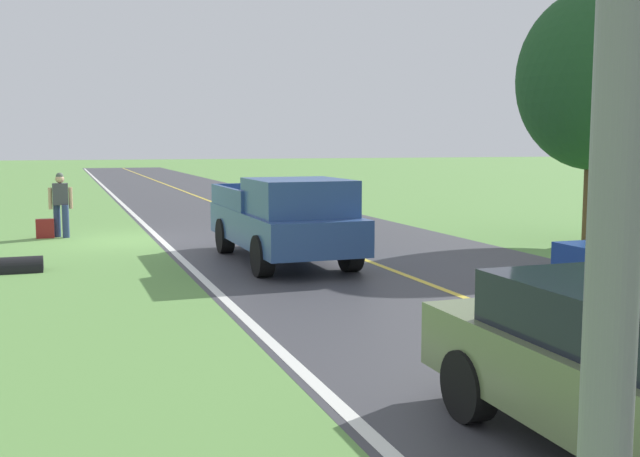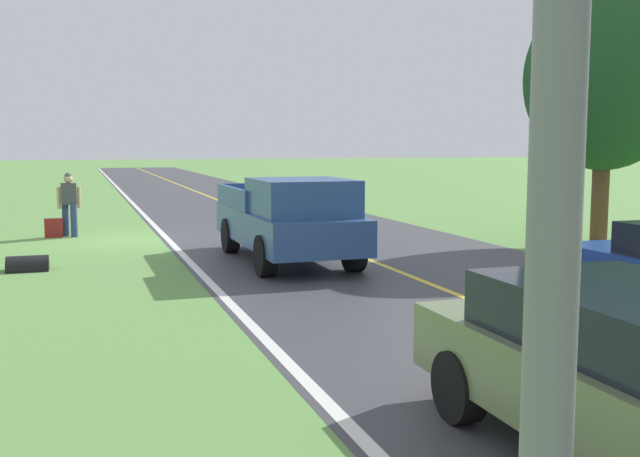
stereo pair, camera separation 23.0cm
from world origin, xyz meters
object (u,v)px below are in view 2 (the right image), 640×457
at_px(pickup_truck_passing, 290,218).
at_px(suitcase_carried, 54,228).
at_px(tree_far_side_near, 605,79).
at_px(hitchhiker_walking, 69,201).

bearing_deg(pickup_truck_passing, suitcase_carried, -51.36).
xyz_separation_m(suitcase_carried, pickup_truck_passing, (-4.89, 6.12, 0.71)).
bearing_deg(suitcase_carried, tree_far_side_near, 68.08).
bearing_deg(hitchhiker_walking, suitcase_carried, 10.00).
xyz_separation_m(hitchhiker_walking, tree_far_side_near, (-12.80, 5.62, 3.14)).
distance_m(hitchhiker_walking, suitcase_carried, 0.84).
bearing_deg(pickup_truck_passing, tree_far_side_near, -176.11).
height_order(suitcase_carried, pickup_truck_passing, pickup_truck_passing).
height_order(hitchhiker_walking, pickup_truck_passing, pickup_truck_passing).
bearing_deg(tree_far_side_near, suitcase_carried, -22.77).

